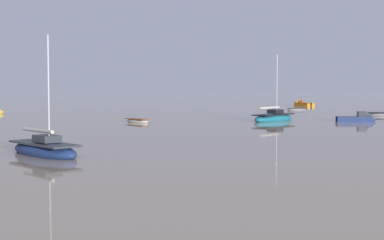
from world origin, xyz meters
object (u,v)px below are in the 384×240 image
object	(u,v)px
motorboat_moored_5	(360,119)
motorboat_moored_6	(302,104)
rowboat_moored_0	(296,109)
rowboat_moored_2	(384,115)
rowboat_moored_3	(137,121)
sailboat_moored_0	(274,118)
sailboat_moored_2	(44,150)

from	to	relation	value
motorboat_moored_5	motorboat_moored_6	distance (m)	49.23
rowboat_moored_0	motorboat_moored_6	size ratio (longest dim) A/B	0.63
rowboat_moored_2	rowboat_moored_3	distance (m)	34.10
rowboat_moored_0	sailboat_moored_0	bearing A→B (deg)	74.11
sailboat_moored_0	rowboat_moored_0	distance (m)	28.99
rowboat_moored_0	rowboat_moored_2	xyz separation A→B (m)	(-0.24, -19.35, 0.05)
rowboat_moored_3	sailboat_moored_0	bearing A→B (deg)	-119.97
motorboat_moored_6	rowboat_moored_0	bearing A→B (deg)	139.74
rowboat_moored_3	motorboat_moored_6	world-z (taller)	motorboat_moored_6
sailboat_moored_0	rowboat_moored_0	world-z (taller)	sailboat_moored_0
motorboat_moored_5	rowboat_moored_2	bearing A→B (deg)	65.76
rowboat_moored_0	sailboat_moored_2	distance (m)	66.20
sailboat_moored_2	rowboat_moored_0	bearing A→B (deg)	115.38
rowboat_moored_0	motorboat_moored_5	bearing A→B (deg)	93.17
rowboat_moored_0	rowboat_moored_3	world-z (taller)	rowboat_moored_3
rowboat_moored_2	sailboat_moored_2	size ratio (longest dim) A/B	0.59
rowboat_moored_3	motorboat_moored_6	size ratio (longest dim) A/B	0.75
sailboat_moored_0	motorboat_moored_6	world-z (taller)	sailboat_moored_0
rowboat_moored_3	rowboat_moored_2	bearing A→B (deg)	-106.83
rowboat_moored_0	rowboat_moored_3	bearing A→B (deg)	52.36
sailboat_moored_0	motorboat_moored_6	distance (m)	49.48
sailboat_moored_0	rowboat_moored_2	size ratio (longest dim) A/B	1.80
sailboat_moored_2	rowboat_moored_3	distance (m)	30.49
motorboat_moored_6	rowboat_moored_3	bearing A→B (deg)	124.05
motorboat_moored_5	rowboat_moored_3	xyz separation A→B (m)	(-22.94, 9.94, -0.10)
sailboat_moored_0	motorboat_moored_5	bearing A→B (deg)	-57.07
rowboat_moored_0	rowboat_moored_2	size ratio (longest dim) A/B	0.72
motorboat_moored_5	rowboat_moored_2	xyz separation A→B (m)	(11.08, 7.61, -0.07)
motorboat_moored_5	sailboat_moored_2	world-z (taller)	sailboat_moored_2
sailboat_moored_0	rowboat_moored_3	size ratio (longest dim) A/B	2.11
rowboat_moored_0	rowboat_moored_2	bearing A→B (deg)	115.23
sailboat_moored_2	motorboat_moored_6	distance (m)	86.46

